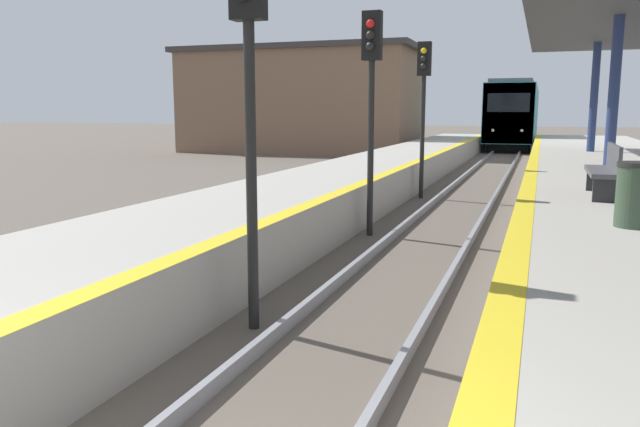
% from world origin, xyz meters
% --- Properties ---
extents(train, '(2.82, 19.66, 4.21)m').
position_xyz_m(train, '(0.00, 44.56, 2.14)').
color(train, black).
rests_on(train, ground).
extents(signal_near, '(0.36, 0.31, 4.25)m').
position_xyz_m(signal_near, '(-1.10, 4.38, 2.98)').
color(signal_near, black).
rests_on(signal_near, ground).
extents(signal_mid, '(0.36, 0.31, 4.25)m').
position_xyz_m(signal_mid, '(-1.24, 9.95, 2.98)').
color(signal_mid, black).
rests_on(signal_mid, ground).
extents(signal_far, '(0.36, 0.31, 4.25)m').
position_xyz_m(signal_far, '(-1.26, 15.51, 2.98)').
color(signal_far, black).
rests_on(signal_far, ground).
extents(trash_bin, '(0.50, 0.50, 0.85)m').
position_xyz_m(trash_bin, '(3.04, 7.22, 1.35)').
color(trash_bin, '#384C38').
rests_on(trash_bin, platform_right).
extents(bench, '(0.44, 1.97, 0.92)m').
position_xyz_m(bench, '(2.94, 10.30, 1.41)').
color(bench, '#4C4C51').
rests_on(bench, platform_right).
extents(station_building, '(13.87, 7.31, 6.00)m').
position_xyz_m(station_building, '(-11.61, 33.24, 3.01)').
color(station_building, brown).
rests_on(station_building, ground).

